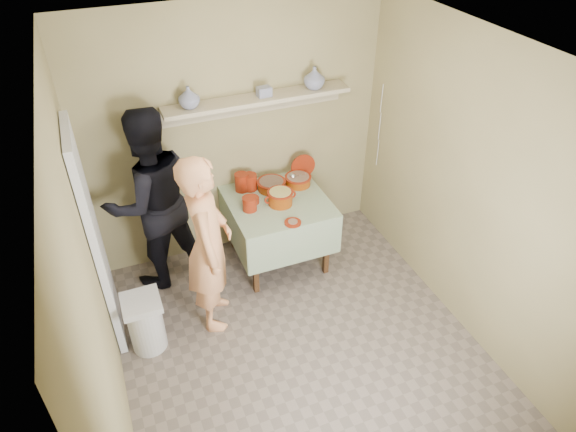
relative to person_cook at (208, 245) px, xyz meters
name	(u,v)px	position (x,y,z in m)	size (l,w,h in m)	color
ground	(304,354)	(0.59, -0.73, -0.86)	(3.50, 3.50, 0.00)	#726359
tile_panel	(96,241)	(-0.87, 0.22, 0.14)	(0.06, 0.70, 2.00)	silver
plate_stack_a	(242,182)	(0.57, 0.85, 0.00)	(0.14, 0.14, 0.19)	maroon
plate_stack_b	(250,182)	(0.65, 0.84, -0.01)	(0.14, 0.14, 0.17)	maroon
bowl_stack	(250,204)	(0.53, 0.49, -0.03)	(0.14, 0.14, 0.14)	maroon
empty_bowl	(251,200)	(0.58, 0.61, -0.07)	(0.17, 0.17, 0.05)	maroon
propped_lid	(303,166)	(1.26, 0.87, 0.02)	(0.27, 0.27, 0.02)	maroon
vase_right	(314,78)	(1.36, 0.88, 0.97)	(0.20, 0.20, 0.21)	navy
vase_left	(189,97)	(0.15, 0.89, 0.96)	(0.19, 0.19, 0.20)	navy
ceramic_box	(264,92)	(0.85, 0.88, 0.91)	(0.13, 0.09, 0.09)	navy
person_cook	(208,245)	(0.00, 0.00, 0.00)	(0.63, 0.41, 1.71)	#F19F68
person_helper	(151,201)	(-0.35, 0.75, 0.07)	(0.90, 0.70, 1.85)	black
room_shell	(308,203)	(0.59, -0.73, 0.75)	(3.04, 3.54, 2.62)	#9B8F5F
serving_table	(278,210)	(0.84, 0.55, -0.22)	(0.97, 0.97, 0.76)	#4C2D16
cazuela_meat_a	(271,184)	(0.86, 0.75, -0.04)	(0.30, 0.30, 0.10)	maroon
cazuela_meat_b	(298,180)	(1.14, 0.74, -0.04)	(0.28, 0.28, 0.10)	maroon
ladle	(293,176)	(1.09, 0.74, 0.01)	(0.08, 0.26, 0.19)	silver
cazuela_rice	(280,197)	(0.84, 0.47, -0.01)	(0.33, 0.25, 0.14)	maroon
front_plate	(293,222)	(0.83, 0.13, -0.08)	(0.16, 0.16, 0.03)	maroon
wall_shelf	(257,100)	(0.79, 0.92, 0.82)	(1.80, 0.25, 0.21)	tan
trash_bin	(146,323)	(-0.64, -0.13, -0.57)	(0.32, 0.32, 0.56)	silver
electrical_cord	(380,126)	(2.06, 0.75, 0.39)	(0.01, 0.05, 0.90)	silver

